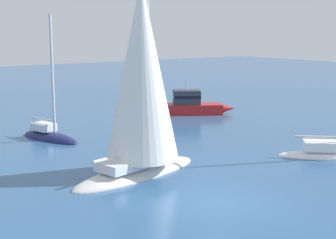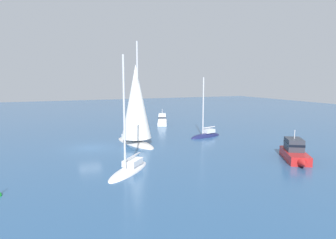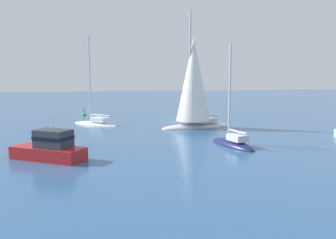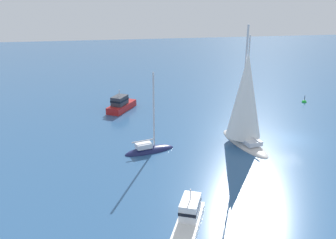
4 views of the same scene
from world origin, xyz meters
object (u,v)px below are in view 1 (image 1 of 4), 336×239
at_px(sloop, 333,153).
at_px(yacht, 49,136).
at_px(sloop_1, 141,85).
at_px(launch, 193,105).

relative_size(sloop, yacht, 1.19).
xyz_separation_m(yacht, sloop_1, (-0.63, 10.06, 4.27)).
bearing_deg(sloop, launch, 123.09).
relative_size(yacht, launch, 1.43).
distance_m(sloop_1, launch, 18.18).
relative_size(sloop, launch, 1.70).
height_order(yacht, sloop_1, sloop_1).
height_order(sloop, yacht, sloop).
distance_m(yacht, sloop_1, 10.94).
bearing_deg(sloop, sloop_1, -157.41).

